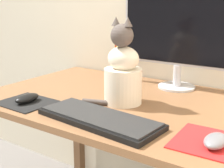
# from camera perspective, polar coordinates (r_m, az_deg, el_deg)

# --- Properties ---
(desk) EXTENTS (1.25, 0.75, 0.70)m
(desk) POSITION_cam_1_polar(r_m,az_deg,el_deg) (1.29, 3.94, -6.95)
(desk) COLOR brown
(desk) RESTS_ON ground_plane
(monitor) EXTENTS (0.55, 0.17, 0.42)m
(monitor) POSITION_cam_1_polar(r_m,az_deg,el_deg) (1.43, 12.19, 8.58)
(monitor) COLOR #B2B2B7
(monitor) RESTS_ON desk
(keyboard) EXTENTS (0.45, 0.21, 0.02)m
(keyboard) POSITION_cam_1_polar(r_m,az_deg,el_deg) (1.05, -2.37, -6.28)
(keyboard) COLOR black
(keyboard) RESTS_ON desk
(mousepad_left) EXTENTS (0.21, 0.18, 0.00)m
(mousepad_left) POSITION_cam_1_polar(r_m,az_deg,el_deg) (1.28, -15.37, -3.24)
(mousepad_left) COLOR black
(mousepad_left) RESTS_ON desk
(mousepad_right) EXTENTS (0.24, 0.21, 0.00)m
(mousepad_right) POSITION_cam_1_polar(r_m,az_deg,el_deg) (0.95, 18.38, -10.26)
(mousepad_right) COLOR red
(mousepad_right) RESTS_ON desk
(computer_mouse_left) EXTENTS (0.06, 0.11, 0.03)m
(computer_mouse_left) POSITION_cam_1_polar(r_m,az_deg,el_deg) (1.27, -15.28, -2.51)
(computer_mouse_left) COLOR black
(computer_mouse_left) RESTS_ON mousepad_left
(computer_mouse_right) EXTENTS (0.06, 0.10, 0.03)m
(computer_mouse_right) POSITION_cam_1_polar(r_m,az_deg,el_deg) (0.92, 18.44, -9.82)
(computer_mouse_right) COLOR slate
(computer_mouse_right) RESTS_ON mousepad_right
(cat) EXTENTS (0.20, 0.18, 0.34)m
(cat) POSITION_cam_1_polar(r_m,az_deg,el_deg) (1.20, 1.97, 2.15)
(cat) COLOR beige
(cat) RESTS_ON desk
(pen_cup) EXTENTS (0.07, 0.07, 0.17)m
(pen_cup) POSITION_cam_1_polar(r_m,az_deg,el_deg) (1.63, 0.95, 2.77)
(pen_cup) COLOR black
(pen_cup) RESTS_ON desk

